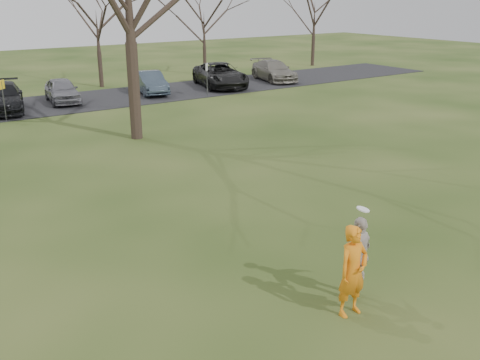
{
  "coord_description": "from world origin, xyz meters",
  "views": [
    {
      "loc": [
        -7.77,
        -7.18,
        6.17
      ],
      "look_at": [
        0.0,
        4.0,
        1.5
      ],
      "focal_mm": 40.83,
      "sensor_mm": 36.0,
      "label": 1
    }
  ],
  "objects_px": {
    "car_6": "(220,75)",
    "catching_play": "(359,255)",
    "player_defender": "(353,271)",
    "car_4": "(62,90)",
    "car_7": "(274,71)",
    "car_5": "(150,83)",
    "car_3": "(2,97)"
  },
  "relations": [
    {
      "from": "car_4",
      "to": "car_7",
      "type": "bearing_deg",
      "value": 6.52
    },
    {
      "from": "car_4",
      "to": "car_3",
      "type": "bearing_deg",
      "value": -161.46
    },
    {
      "from": "car_3",
      "to": "car_5",
      "type": "xyz_separation_m",
      "value": [
        9.06,
        0.42,
        -0.05
      ]
    },
    {
      "from": "player_defender",
      "to": "catching_play",
      "type": "xyz_separation_m",
      "value": [
        0.56,
        0.37,
        0.05
      ]
    },
    {
      "from": "car_5",
      "to": "car_7",
      "type": "xyz_separation_m",
      "value": [
        9.94,
        -0.19,
        0.02
      ]
    },
    {
      "from": "car_3",
      "to": "catching_play",
      "type": "bearing_deg",
      "value": -73.05
    },
    {
      "from": "car_7",
      "to": "catching_play",
      "type": "bearing_deg",
      "value": -111.75
    },
    {
      "from": "player_defender",
      "to": "car_4",
      "type": "distance_m",
      "value": 25.84
    },
    {
      "from": "car_3",
      "to": "car_6",
      "type": "xyz_separation_m",
      "value": [
        14.21,
        0.1,
        0.06
      ]
    },
    {
      "from": "player_defender",
      "to": "car_3",
      "type": "xyz_separation_m",
      "value": [
        -1.1,
        25.09,
        -0.17
      ]
    },
    {
      "from": "player_defender",
      "to": "car_7",
      "type": "xyz_separation_m",
      "value": [
        17.9,
        25.32,
        -0.2
      ]
    },
    {
      "from": "car_5",
      "to": "car_6",
      "type": "xyz_separation_m",
      "value": [
        5.15,
        -0.32,
        0.11
      ]
    },
    {
      "from": "car_3",
      "to": "car_5",
      "type": "distance_m",
      "value": 9.07
    },
    {
      "from": "car_4",
      "to": "car_7",
      "type": "distance_m",
      "value": 15.55
    },
    {
      "from": "catching_play",
      "to": "car_5",
      "type": "bearing_deg",
      "value": 73.58
    },
    {
      "from": "car_4",
      "to": "catching_play",
      "type": "relative_size",
      "value": 2.11
    },
    {
      "from": "car_4",
      "to": "car_6",
      "type": "distance_m",
      "value": 10.77
    },
    {
      "from": "car_6",
      "to": "catching_play",
      "type": "distance_m",
      "value": 27.82
    },
    {
      "from": "car_6",
      "to": "player_defender",
      "type": "bearing_deg",
      "value": -102.16
    },
    {
      "from": "car_6",
      "to": "catching_play",
      "type": "bearing_deg",
      "value": -101.49
    },
    {
      "from": "car_4",
      "to": "car_6",
      "type": "bearing_deg",
      "value": 5.15
    },
    {
      "from": "car_3",
      "to": "car_5",
      "type": "relative_size",
      "value": 1.22
    },
    {
      "from": "car_3",
      "to": "player_defender",
      "type": "bearing_deg",
      "value": -74.37
    },
    {
      "from": "player_defender",
      "to": "car_5",
      "type": "relative_size",
      "value": 0.45
    },
    {
      "from": "car_6",
      "to": "car_5",
      "type": "bearing_deg",
      "value": -168.19
    },
    {
      "from": "player_defender",
      "to": "car_3",
      "type": "bearing_deg",
      "value": 93.29
    },
    {
      "from": "car_4",
      "to": "catching_play",
      "type": "height_order",
      "value": "catching_play"
    },
    {
      "from": "catching_play",
      "to": "player_defender",
      "type": "bearing_deg",
      "value": -146.66
    },
    {
      "from": "player_defender",
      "to": "car_5",
      "type": "distance_m",
      "value": 26.72
    },
    {
      "from": "car_3",
      "to": "car_7",
      "type": "bearing_deg",
      "value": 13.8
    },
    {
      "from": "car_4",
      "to": "catching_play",
      "type": "xyz_separation_m",
      "value": [
        -1.8,
        -25.36,
        0.27
      ]
    },
    {
      "from": "player_defender",
      "to": "car_6",
      "type": "bearing_deg",
      "value": 63.27
    }
  ]
}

